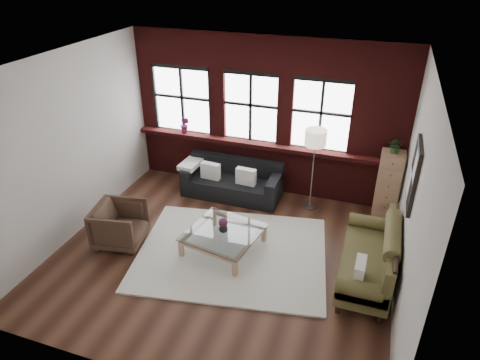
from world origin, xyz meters
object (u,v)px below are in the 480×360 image
(drawer_chest, at_px, (388,186))
(floor_lamp, at_px, (313,167))
(armchair, at_px, (120,225))
(dark_sofa, at_px, (232,180))
(vintage_settee, at_px, (367,253))
(coffee_table, at_px, (224,241))
(vase, at_px, (223,228))

(drawer_chest, relative_size, floor_lamp, 0.75)
(armchair, bearing_deg, floor_lamp, -62.59)
(armchair, bearing_deg, dark_sofa, -40.76)
(vintage_settee, xyz_separation_m, drawer_chest, (0.20, 1.93, 0.17))
(coffee_table, xyz_separation_m, floor_lamp, (1.14, 1.83, 0.72))
(dark_sofa, bearing_deg, drawer_chest, 3.30)
(vase, bearing_deg, floor_lamp, 58.10)
(coffee_table, relative_size, drawer_chest, 0.84)
(vase, bearing_deg, dark_sofa, 105.23)
(armchair, relative_size, coffee_table, 0.71)
(vase, relative_size, drawer_chest, 0.12)
(vintage_settee, distance_m, floor_lamp, 2.22)
(coffee_table, bearing_deg, drawer_chest, 37.39)
(armchair, bearing_deg, vintage_settee, -94.43)
(drawer_chest, bearing_deg, dark_sofa, -176.70)
(vintage_settee, relative_size, vase, 11.94)
(armchair, height_order, floor_lamp, floor_lamp)
(dark_sofa, distance_m, coffee_table, 1.84)
(coffee_table, distance_m, floor_lamp, 2.28)
(vintage_settee, bearing_deg, dark_sofa, 148.07)
(vintage_settee, height_order, floor_lamp, floor_lamp)
(vintage_settee, xyz_separation_m, floor_lamp, (-1.20, 1.82, 0.39))
(dark_sofa, relative_size, vintage_settee, 1.05)
(dark_sofa, bearing_deg, floor_lamp, 2.35)
(dark_sofa, bearing_deg, vintage_settee, -31.93)
(dark_sofa, distance_m, floor_lamp, 1.71)
(drawer_chest, distance_m, floor_lamp, 1.42)
(armchair, xyz_separation_m, floor_lamp, (2.91, 2.22, 0.53))
(dark_sofa, relative_size, vase, 12.56)
(dark_sofa, bearing_deg, armchair, -120.82)
(vintage_settee, height_order, armchair, vintage_settee)
(vintage_settee, relative_size, coffee_table, 1.66)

